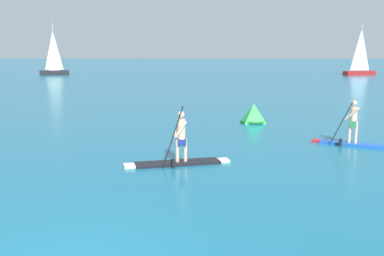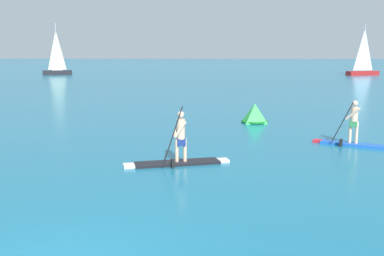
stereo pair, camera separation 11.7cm
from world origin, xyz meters
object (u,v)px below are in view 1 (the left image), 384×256
paddleboarder_mid_center (178,152)px  sailboat_left_horizon (54,67)px  race_marker_buoy (254,114)px  sailboat_right_horizon (360,68)px  paddleboarder_far_right (353,134)px

paddleboarder_mid_center → sailboat_left_horizon: sailboat_left_horizon is taller
race_marker_buoy → paddleboarder_mid_center: bearing=-110.7°
paddleboarder_mid_center → sailboat_right_horizon: bearing=-129.1°
paddleboarder_mid_center → paddleboarder_far_right: (6.33, 3.07, 0.04)m
paddleboarder_far_right → race_marker_buoy: bearing=-32.0°
race_marker_buoy → sailboat_left_horizon: size_ratio=0.20×
paddleboarder_mid_center → paddleboarder_far_right: paddleboarder_mid_center is taller
paddleboarder_mid_center → sailboat_right_horizon: sailboat_right_horizon is taller
paddleboarder_mid_center → race_marker_buoy: bearing=-126.4°
sailboat_right_horizon → paddleboarder_mid_center: bearing=45.6°
sailboat_left_horizon → race_marker_buoy: bearing=101.8°
sailboat_left_horizon → sailboat_right_horizon: bearing=164.2°
paddleboarder_far_right → sailboat_right_horizon: sailboat_right_horizon is taller
paddleboarder_far_right → sailboat_left_horizon: bearing=-32.9°
paddleboarder_far_right → sailboat_right_horizon: (17.39, 51.59, 0.71)m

